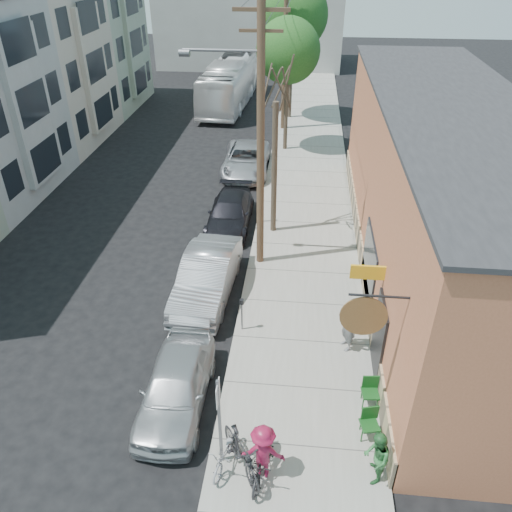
# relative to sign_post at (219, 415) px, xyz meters

# --- Properties ---
(ground) EXTENTS (120.00, 120.00, 0.00)m
(ground) POSITION_rel_sign_post_xyz_m (-2.35, 4.60, -1.83)
(ground) COLOR black
(sidewalk) EXTENTS (4.50, 58.00, 0.15)m
(sidewalk) POSITION_rel_sign_post_xyz_m (1.90, 15.60, -1.76)
(sidewalk) COLOR gray
(sidewalk) RESTS_ON ground
(cafe_building) EXTENTS (6.60, 20.20, 6.61)m
(cafe_building) POSITION_rel_sign_post_xyz_m (6.64, 9.60, 1.47)
(cafe_building) COLOR #B16341
(cafe_building) RESTS_ON ground
(apartment_row) EXTENTS (6.30, 32.00, 9.00)m
(apartment_row) POSITION_rel_sign_post_xyz_m (-14.20, 18.60, 2.67)
(apartment_row) COLOR #95A188
(apartment_row) RESTS_ON ground
(end_cap_building) EXTENTS (18.00, 8.00, 12.00)m
(end_cap_building) POSITION_rel_sign_post_xyz_m (-4.35, 46.60, 4.17)
(end_cap_building) COLOR #A4A49F
(end_cap_building) RESTS_ON ground
(sign_post) EXTENTS (0.07, 0.45, 2.80)m
(sign_post) POSITION_rel_sign_post_xyz_m (0.00, 0.00, 0.00)
(sign_post) COLOR slate
(sign_post) RESTS_ON sidewalk
(parking_meter_near) EXTENTS (0.14, 0.14, 1.24)m
(parking_meter_near) POSITION_rel_sign_post_xyz_m (-0.10, 4.97, -0.85)
(parking_meter_near) COLOR slate
(parking_meter_near) RESTS_ON sidewalk
(parking_meter_far) EXTENTS (0.14, 0.14, 1.24)m
(parking_meter_far) POSITION_rel_sign_post_xyz_m (-0.10, 12.48, -0.85)
(parking_meter_far) COLOR slate
(parking_meter_far) RESTS_ON sidewalk
(utility_pole_near) EXTENTS (3.57, 0.28, 10.00)m
(utility_pole_near) POSITION_rel_sign_post_xyz_m (0.04, 9.22, 3.58)
(utility_pole_near) COLOR #503A28
(utility_pole_near) RESTS_ON sidewalk
(utility_pole_far) EXTENTS (1.80, 0.28, 10.00)m
(utility_pole_far) POSITION_rel_sign_post_xyz_m (0.10, 25.97, 3.51)
(utility_pole_far) COLOR #503A28
(utility_pole_far) RESTS_ON sidewalk
(tree_bare) EXTENTS (0.24, 0.24, 5.70)m
(tree_bare) POSITION_rel_sign_post_xyz_m (0.45, 11.78, 1.17)
(tree_bare) COLOR #44392C
(tree_bare) RESTS_ON sidewalk
(tree_leafy_mid) EXTENTS (3.62, 3.62, 7.52)m
(tree_leafy_mid) POSITION_rel_sign_post_xyz_m (0.45, 22.05, 4.01)
(tree_leafy_mid) COLOR #44392C
(tree_leafy_mid) RESTS_ON sidewalk
(tree_leafy_far) EXTENTS (4.60, 4.60, 9.03)m
(tree_leafy_far) POSITION_rel_sign_post_xyz_m (0.45, 28.54, 5.03)
(tree_leafy_far) COLOR #44392C
(tree_leafy_far) RESTS_ON sidewalk
(patio_chair_a) EXTENTS (0.55, 0.55, 0.88)m
(patio_chair_a) POSITION_rel_sign_post_xyz_m (3.83, 2.16, -1.24)
(patio_chair_a) COLOR #144819
(patio_chair_a) RESTS_ON sidewalk
(patio_chair_b) EXTENTS (0.60, 0.60, 0.88)m
(patio_chair_b) POSITION_rel_sign_post_xyz_m (3.71, 1.08, -1.24)
(patio_chair_b) COLOR #144819
(patio_chair_b) RESTS_ON sidewalk
(patron_grey) EXTENTS (0.64, 0.77, 1.82)m
(patron_grey) POSITION_rel_sign_post_xyz_m (3.31, 4.43, -0.77)
(patron_grey) COLOR slate
(patron_grey) RESTS_ON sidewalk
(patron_green) EXTENTS (0.67, 0.81, 1.52)m
(patron_green) POSITION_rel_sign_post_xyz_m (3.72, -0.13, -0.92)
(patron_green) COLOR #2A6B34
(patron_green) RESTS_ON sidewalk
(cyclist) EXTENTS (1.06, 0.61, 1.63)m
(cyclist) POSITION_rel_sign_post_xyz_m (1.06, -0.27, -0.87)
(cyclist) COLOR maroon
(cyclist) RESTS_ON sidewalk
(cyclist_bike) EXTENTS (0.89, 1.82, 0.92)m
(cyclist_bike) POSITION_rel_sign_post_xyz_m (1.06, -0.27, -1.22)
(cyclist_bike) COLOR black
(cyclist_bike) RESTS_ON sidewalk
(parked_bike_a) EXTENTS (1.53, 1.97, 1.19)m
(parked_bike_a) POSITION_rel_sign_post_xyz_m (0.52, -0.21, -1.09)
(parked_bike_a) COLOR black
(parked_bike_a) RESTS_ON sidewalk
(parked_bike_b) EXTENTS (0.91, 1.62, 0.80)m
(parked_bike_b) POSITION_rel_sign_post_xyz_m (0.14, -0.09, -1.28)
(parked_bike_b) COLOR gray
(parked_bike_b) RESTS_ON sidewalk
(car_0) EXTENTS (1.74, 4.29, 1.46)m
(car_0) POSITION_rel_sign_post_xyz_m (-1.55, 1.77, -1.10)
(car_0) COLOR #A9ADB1
(car_0) RESTS_ON ground
(car_1) EXTENTS (2.01, 5.09, 1.65)m
(car_1) POSITION_rel_sign_post_xyz_m (-1.63, 6.92, -1.01)
(car_1) COLOR #A5A7AD
(car_1) RESTS_ON ground
(car_2) EXTENTS (1.87, 4.60, 1.33)m
(car_2) POSITION_rel_sign_post_xyz_m (-1.55, 12.22, -1.17)
(car_2) COLOR black
(car_2) RESTS_ON ground
(car_3) EXTENTS (2.57, 5.34, 1.47)m
(car_3) POSITION_rel_sign_post_xyz_m (-1.55, 18.52, -1.10)
(car_3) COLOR #A7A9AF
(car_3) RESTS_ON ground
(bus) EXTENTS (3.37, 12.05, 3.32)m
(bus) POSITION_rel_sign_post_xyz_m (-4.37, 31.82, -0.17)
(bus) COLOR white
(bus) RESTS_ON ground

